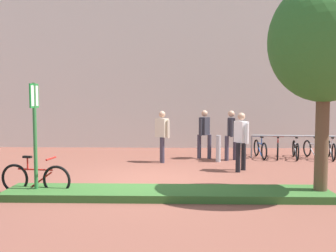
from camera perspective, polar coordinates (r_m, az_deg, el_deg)
ground_plane at (r=9.81m, az=-2.58°, el=-8.33°), size 60.00×60.00×0.00m
building_facade at (r=16.93m, az=-0.89°, el=13.97°), size 28.00×1.20×10.00m
planter_strip at (r=8.22m, az=-0.10°, el=-10.22°), size 7.00×1.10×0.16m
tree_sidewalk at (r=8.66m, az=22.83°, el=11.77°), size 2.35×2.35×4.63m
parking_sign_post at (r=8.55m, az=-19.70°, el=0.50°), size 0.08×0.36×2.47m
bike_at_sign at (r=8.91m, az=-19.58°, el=-7.56°), size 1.67×0.44×0.86m
bike_rack_cluster at (r=14.15m, az=20.11°, el=-3.29°), size 3.75×1.80×0.83m
bollard_steel at (r=12.66m, az=7.70°, el=-3.45°), size 0.16×0.16×0.90m
person_suited_dark at (r=13.27m, az=5.58°, el=-0.76°), size 0.50×0.53×1.72m
person_shirt_white at (r=11.11m, az=11.10°, el=-1.79°), size 0.40×0.55×1.72m
person_suited_navy at (r=13.02m, az=9.62°, el=-0.90°), size 0.45×0.61×1.72m
person_casual_tan at (r=12.43m, az=-0.91°, el=-1.08°), size 0.50×0.44×1.72m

